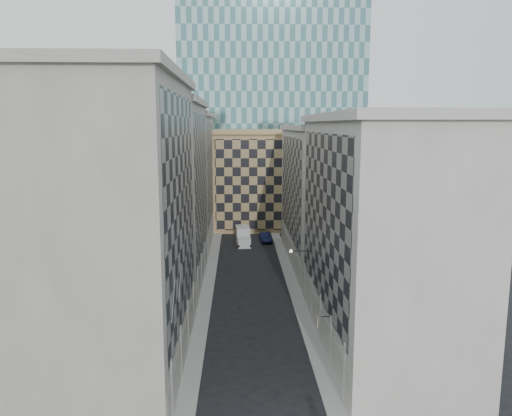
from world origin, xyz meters
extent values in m
cube|color=gray|center=(-5.25, 30.00, 0.07)|extent=(1.50, 100.00, 0.15)
cube|color=gray|center=(5.25, 30.00, 0.07)|extent=(1.50, 100.00, 0.15)
cube|color=gray|center=(-11.00, 11.00, 11.50)|extent=(10.00, 22.00, 23.00)
cube|color=gray|center=(-6.12, 11.00, 13.00)|extent=(0.25, 19.36, 18.00)
cube|color=gray|center=(-6.20, 11.00, 1.60)|extent=(0.45, 21.12, 3.20)
cube|color=gray|center=(-11.00, 11.00, 23.35)|extent=(10.80, 22.80, 0.70)
cylinder|color=gray|center=(-6.35, 2.75, 2.20)|extent=(0.90, 0.90, 4.40)
cylinder|color=gray|center=(-6.35, 8.25, 2.20)|extent=(0.90, 0.90, 4.40)
cylinder|color=gray|center=(-6.35, 13.75, 2.20)|extent=(0.90, 0.90, 4.40)
cylinder|color=gray|center=(-6.35, 19.25, 2.20)|extent=(0.90, 0.90, 4.40)
cube|color=#9C9991|center=(-11.00, 33.00, 11.00)|extent=(10.00, 22.00, 22.00)
cube|color=gray|center=(-6.12, 33.00, 12.50)|extent=(0.25, 19.36, 17.00)
cube|color=#9C9991|center=(-6.20, 33.00, 1.60)|extent=(0.45, 21.12, 3.20)
cube|color=#9C9991|center=(-11.00, 33.00, 22.35)|extent=(10.80, 22.80, 0.70)
cylinder|color=#9C9991|center=(-6.35, 24.75, 2.20)|extent=(0.90, 0.90, 4.40)
cylinder|color=#9C9991|center=(-6.35, 30.25, 2.20)|extent=(0.90, 0.90, 4.40)
cylinder|color=#9C9991|center=(-6.35, 35.75, 2.20)|extent=(0.90, 0.90, 4.40)
cylinder|color=#9C9991|center=(-6.35, 41.25, 2.20)|extent=(0.90, 0.90, 4.40)
cube|color=gray|center=(-11.00, 55.00, 10.50)|extent=(10.00, 22.00, 21.00)
cube|color=gray|center=(-6.12, 55.00, 12.00)|extent=(0.25, 19.36, 16.00)
cube|color=gray|center=(-6.20, 55.00, 1.60)|extent=(0.45, 21.12, 3.20)
cube|color=gray|center=(-11.00, 55.00, 21.35)|extent=(10.80, 22.80, 0.70)
cylinder|color=gray|center=(-6.35, 46.75, 2.20)|extent=(0.90, 0.90, 4.40)
cylinder|color=gray|center=(-6.35, 52.25, 2.20)|extent=(0.90, 0.90, 4.40)
cylinder|color=gray|center=(-6.35, 57.75, 2.20)|extent=(0.90, 0.90, 4.40)
cylinder|color=gray|center=(-6.35, 63.25, 2.20)|extent=(0.90, 0.90, 4.40)
cube|color=#B3AFA4|center=(11.00, 15.00, 10.00)|extent=(10.00, 26.00, 20.00)
cube|color=gray|center=(6.12, 15.00, 11.50)|extent=(0.25, 22.88, 15.00)
cube|color=#B3AFA4|center=(6.20, 15.00, 1.60)|extent=(0.45, 24.96, 3.20)
cube|color=#B3AFA4|center=(11.00, 15.00, 20.35)|extent=(10.80, 26.80, 0.70)
cylinder|color=#B3AFA4|center=(6.35, 4.60, 2.20)|extent=(0.90, 0.90, 4.40)
cylinder|color=#B3AFA4|center=(6.35, 9.80, 2.20)|extent=(0.90, 0.90, 4.40)
cylinder|color=#B3AFA4|center=(6.35, 15.00, 2.20)|extent=(0.90, 0.90, 4.40)
cylinder|color=#B3AFA4|center=(6.35, 20.20, 2.20)|extent=(0.90, 0.90, 4.40)
cylinder|color=#B3AFA4|center=(6.35, 25.40, 2.20)|extent=(0.90, 0.90, 4.40)
cube|color=#B3AFA4|center=(11.00, 42.00, 9.50)|extent=(10.00, 28.00, 19.00)
cube|color=gray|center=(6.12, 42.00, 11.00)|extent=(0.25, 24.64, 14.00)
cube|color=#B3AFA4|center=(6.20, 42.00, 1.60)|extent=(0.45, 26.88, 3.20)
cube|color=#B3AFA4|center=(11.00, 42.00, 19.35)|extent=(10.80, 28.80, 0.70)
cube|color=tan|center=(2.00, 68.00, 9.00)|extent=(16.00, 14.00, 18.00)
cube|color=tan|center=(2.00, 60.90, 9.00)|extent=(15.20, 0.25, 16.50)
cube|color=tan|center=(2.00, 68.00, 18.40)|extent=(16.80, 14.80, 0.80)
cube|color=#322B27|center=(0.00, 82.00, 14.00)|extent=(6.00, 6.00, 28.00)
cube|color=#322B27|center=(0.00, 82.00, 28.70)|extent=(7.00, 7.00, 1.40)
cone|color=#322B27|center=(0.00, 82.00, 39.40)|extent=(7.20, 7.20, 20.00)
cylinder|color=gray|center=(-5.90, 4.00, 8.00)|extent=(0.10, 2.33, 2.33)
cylinder|color=gray|center=(-5.90, 8.00, 8.00)|extent=(0.10, 2.33, 2.33)
cylinder|color=black|center=(5.10, 24.00, 6.20)|extent=(1.80, 0.08, 0.08)
sphere|color=#FFE5B2|center=(4.20, 24.00, 6.20)|extent=(0.36, 0.36, 0.36)
cube|color=silver|center=(-0.57, 50.90, 0.86)|extent=(2.24, 2.42, 1.71)
cube|color=silver|center=(-0.74, 53.36, 1.47)|extent=(2.42, 3.57, 2.95)
cylinder|color=black|center=(-1.46, 50.07, 0.43)|extent=(0.34, 0.87, 0.86)
cylinder|color=black|center=(0.44, 50.20, 0.43)|extent=(0.34, 0.87, 0.86)
cylinder|color=black|center=(-1.76, 54.44, 0.43)|extent=(0.34, 0.87, 0.86)
cylinder|color=black|center=(0.13, 54.57, 0.43)|extent=(0.34, 0.87, 0.86)
imported|color=#0F1439|center=(3.11, 54.65, 0.79)|extent=(2.03, 4.92, 1.59)
cylinder|color=black|center=(5.60, 10.23, 4.21)|extent=(0.82, 0.08, 0.06)
cube|color=tan|center=(4.90, 10.23, 3.80)|extent=(0.08, 0.72, 0.71)
camera|label=1|loc=(-1.49, -28.24, 19.68)|focal=35.00mm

